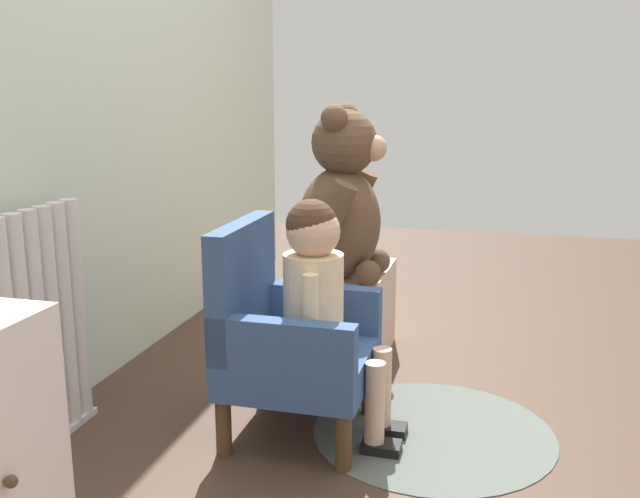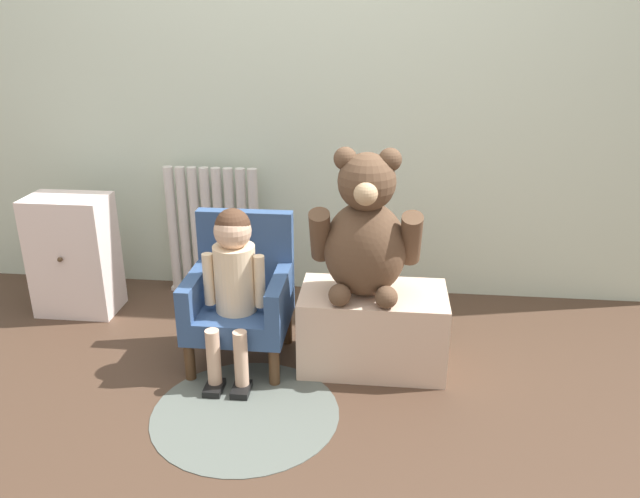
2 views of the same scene
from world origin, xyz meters
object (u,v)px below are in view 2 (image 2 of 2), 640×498
small_dresser (74,255)px  child_armchair (241,294)px  large_teddy_bear (365,233)px  radiator (214,232)px  low_bench (372,329)px  child_figure (233,270)px  floor_rug (245,413)px

small_dresser → child_armchair: (0.91, -0.34, -0.00)m
small_dresser → large_teddy_bear: size_ratio=0.98×
radiator → low_bench: (0.85, -0.65, -0.17)m
child_figure → floor_rug: 0.56m
radiator → large_teddy_bear: (0.81, -0.68, 0.27)m
radiator → large_teddy_bear: 1.09m
radiator → child_armchair: (0.29, -0.63, -0.04)m
low_bench → floor_rug: bearing=-138.8°
floor_rug → low_bench: bearing=41.2°
child_figure → large_teddy_bear: size_ratio=1.16×
radiator → low_bench: 1.08m
radiator → large_teddy_bear: bearing=-39.9°
small_dresser → large_teddy_bear: bearing=-15.1°
child_figure → large_teddy_bear: bearing=6.7°
child_figure → low_bench: (0.56, 0.09, -0.28)m
child_figure → large_teddy_bear: large_teddy_bear is taller
child_armchair → large_teddy_bear: size_ratio=1.03×
low_bench → radiator: bearing=142.6°
floor_rug → child_figure: bearing=107.4°
child_figure → radiator: bearing=111.2°
radiator → floor_rug: radiator is taller
radiator → child_figure: child_figure is taller
child_armchair → low_bench: size_ratio=1.03×
radiator → floor_rug: bearing=-69.9°
small_dresser → large_teddy_bear: (1.43, -0.39, 0.31)m
small_dresser → child_armchair: 0.97m
radiator → low_bench: radiator is taller
floor_rug → child_armchair: bearing=103.2°
small_dresser → low_bench: bearing=-13.8°
low_bench → floor_rug: (-0.46, -0.40, -0.17)m
child_armchair → radiator: bearing=114.5°
small_dresser → floor_rug: 1.30m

